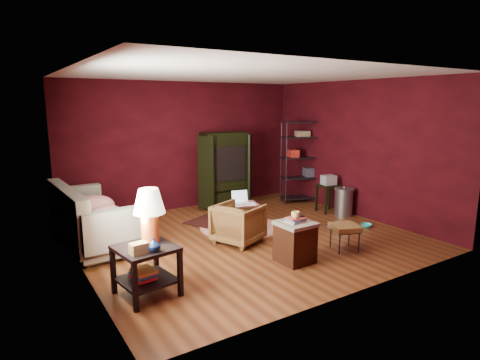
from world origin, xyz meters
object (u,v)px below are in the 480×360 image
object	(u,v)px
hamper	(295,241)
tv_armoire	(225,168)
side_table	(147,232)
laptop_desk	(242,206)
wire_shelving	(302,158)
sofa	(88,225)
armchair	(239,221)

from	to	relation	value
hamper	tv_armoire	xyz separation A→B (m)	(0.75, 3.39, 0.56)
side_table	laptop_desk	bearing A→B (deg)	33.28
side_table	laptop_desk	xyz separation A→B (m)	(2.36, 1.55, -0.35)
hamper	laptop_desk	xyz separation A→B (m)	(0.19, 1.78, 0.12)
laptop_desk	wire_shelving	xyz separation A→B (m)	(2.35, 1.03, 0.61)
hamper	wire_shelving	xyz separation A→B (m)	(2.54, 2.81, 0.73)
sofa	hamper	xyz separation A→B (m)	(2.46, -2.35, -0.04)
hamper	tv_armoire	world-z (taller)	tv_armoire
side_table	wire_shelving	xyz separation A→B (m)	(4.71, 2.58, 0.27)
sofa	tv_armoire	size ratio (longest dim) A/B	1.08
sofa	side_table	size ratio (longest dim) A/B	1.40
side_table	tv_armoire	distance (m)	4.30
sofa	hamper	size ratio (longest dim) A/B	2.59
side_table	hamper	distance (m)	2.23
hamper	tv_armoire	size ratio (longest dim) A/B	0.42
sofa	side_table	distance (m)	2.18
hamper	wire_shelving	distance (m)	3.85
armchair	side_table	distance (m)	2.16
side_table	tv_armoire	size ratio (longest dim) A/B	0.77
sofa	wire_shelving	size ratio (longest dim) A/B	0.96
side_table	laptop_desk	world-z (taller)	side_table
armchair	side_table	xyz separation A→B (m)	(-1.91, -0.94, 0.42)
laptop_desk	hamper	bearing A→B (deg)	-81.87
hamper	laptop_desk	distance (m)	1.79
tv_armoire	laptop_desk	bearing A→B (deg)	-103.66
laptop_desk	wire_shelving	distance (m)	2.64
sofa	tv_armoire	bearing A→B (deg)	-79.96
hamper	wire_shelving	world-z (taller)	wire_shelving
tv_armoire	wire_shelving	xyz separation A→B (m)	(1.79, -0.58, 0.17)
laptop_desk	armchair	bearing A→B (deg)	-112.32
armchair	side_table	size ratio (longest dim) A/B	0.57
laptop_desk	wire_shelving	bearing A→B (deg)	37.70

